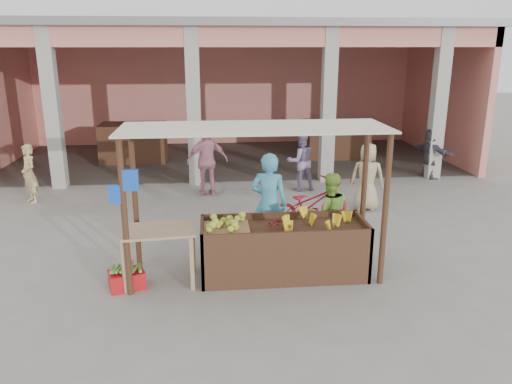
{
  "coord_description": "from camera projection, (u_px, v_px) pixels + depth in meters",
  "views": [
    {
      "loc": [
        -0.63,
        -7.26,
        3.55
      ],
      "look_at": [
        0.18,
        1.2,
        1.04
      ],
      "focal_mm": 35.0,
      "sensor_mm": 36.0,
      "label": 1
    }
  ],
  "objects": [
    {
      "name": "stall_awning",
      "position": [
        251.0,
        154.0,
        7.49
      ],
      "size": [
        4.09,
        1.35,
        2.39
      ],
      "color": "#4C2E1E",
      "rests_on": "ground"
    },
    {
      "name": "berry_heap",
      "position": [
        278.0,
        223.0,
        7.79
      ],
      "size": [
        0.44,
        0.36,
        0.14
      ],
      "primitive_type": "ellipsoid",
      "color": "maroon",
      "rests_on": "fruit_stall"
    },
    {
      "name": "shopper_f",
      "position": [
        301.0,
        158.0,
        12.5
      ],
      "size": [
        0.87,
        0.6,
        1.64
      ],
      "primitive_type": "imported",
      "rotation": [
        0.0,
        0.0,
        3.33
      ],
      "color": "gray",
      "rests_on": "ground"
    },
    {
      "name": "melon_tray",
      "position": [
        226.0,
        225.0,
        7.65
      ],
      "size": [
        0.72,
        0.62,
        0.19
      ],
      "color": "#946B4C",
      "rests_on": "fruit_stall"
    },
    {
      "name": "shopper_b",
      "position": [
        207.0,
        159.0,
        12.05
      ],
      "size": [
        1.14,
        0.72,
        1.82
      ],
      "primitive_type": "imported",
      "rotation": [
        0.0,
        0.0,
        3.29
      ],
      "color": "#CE8095",
      "rests_on": "ground"
    },
    {
      "name": "red_crate",
      "position": [
        127.0,
        280.0,
        7.55
      ],
      "size": [
        0.61,
        0.51,
        0.27
      ],
      "primitive_type": "cube",
      "rotation": [
        0.0,
        0.0,
        0.32
      ],
      "color": "red",
      "rests_on": "ground"
    },
    {
      "name": "motorcycle",
      "position": [
        309.0,
        204.0,
        9.93
      ],
      "size": [
        1.4,
        2.06,
        1.02
      ],
      "primitive_type": "imported",
      "rotation": [
        0.0,
        0.0,
        1.98
      ],
      "color": "#A81628",
      "rests_on": "ground"
    },
    {
      "name": "market_building",
      "position": [
        229.0,
        73.0,
        15.76
      ],
      "size": [
        14.4,
        6.4,
        4.2
      ],
      "color": "#DE8574",
      "rests_on": "ground"
    },
    {
      "name": "shopper_e",
      "position": [
        29.0,
        173.0,
        11.53
      ],
      "size": [
        0.65,
        0.67,
        1.43
      ],
      "primitive_type": "imported",
      "rotation": [
        0.0,
        0.0,
        -0.89
      ],
      "color": "#F0CD86",
      "rests_on": "ground"
    },
    {
      "name": "shopper_d",
      "position": [
        431.0,
        152.0,
        13.68
      ],
      "size": [
        1.0,
        1.48,
        1.48
      ],
      "primitive_type": "imported",
      "rotation": [
        0.0,
        0.0,
        1.92
      ],
      "color": "#494754",
      "rests_on": "ground"
    },
    {
      "name": "banana_heap",
      "position": [
        318.0,
        221.0,
        7.78
      ],
      "size": [
        1.14,
        0.62,
        0.21
      ],
      "primitive_type": null,
      "color": "yellow",
      "rests_on": "fruit_stall"
    },
    {
      "name": "fruit_stall",
      "position": [
        283.0,
        251.0,
        7.92
      ],
      "size": [
        2.6,
        0.95,
        0.8
      ],
      "primitive_type": "cube",
      "color": "#4C2E1E",
      "rests_on": "ground"
    },
    {
      "name": "shopper_c",
      "position": [
        367.0,
        173.0,
        10.99
      ],
      "size": [
        0.92,
        0.73,
        1.66
      ],
      "primitive_type": "imported",
      "rotation": [
        0.0,
        0.0,
        2.86
      ],
      "color": "tan",
      "rests_on": "ground"
    },
    {
      "name": "vendor_blue",
      "position": [
        269.0,
        200.0,
        8.67
      ],
      "size": [
        0.86,
        0.74,
        1.92
      ],
      "primitive_type": "imported",
      "rotation": [
        0.0,
        0.0,
        2.79
      ],
      "color": "#4DA9D0",
      "rests_on": "ground"
    },
    {
      "name": "papaya_pile",
      "position": [
        158.0,
        223.0,
        7.5
      ],
      "size": [
        0.67,
        0.39,
        0.19
      ],
      "primitive_type": null,
      "color": "#46812A",
      "rests_on": "side_table"
    },
    {
      "name": "plantain_bundle",
      "position": [
        126.0,
        269.0,
        7.51
      ],
      "size": [
        0.39,
        0.27,
        0.08
      ],
      "primitive_type": null,
      "color": "#589135",
      "rests_on": "red_crate"
    },
    {
      "name": "ground",
      "position": [
        252.0,
        275.0,
        7.99
      ],
      "size": [
        60.0,
        60.0,
        0.0
      ],
      "primitive_type": "plane",
      "color": "gray",
      "rests_on": "ground"
    },
    {
      "name": "vendor_green",
      "position": [
        329.0,
        212.0,
        8.62
      ],
      "size": [
        0.77,
        0.47,
        1.55
      ],
      "primitive_type": "imported",
      "rotation": [
        0.0,
        0.0,
        3.19
      ],
      "color": "#96CB47",
      "rests_on": "ground"
    },
    {
      "name": "produce_sacks",
      "position": [
        346.0,
        173.0,
        13.09
      ],
      "size": [
        0.85,
        0.53,
        0.65
      ],
      "color": "maroon",
      "rests_on": "ground"
    },
    {
      "name": "side_table",
      "position": [
        159.0,
        238.0,
        7.57
      ],
      "size": [
        1.15,
        0.83,
        0.88
      ],
      "rotation": [
        0.0,
        0.0,
        0.1
      ],
      "color": "tan",
      "rests_on": "ground"
    }
  ]
}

